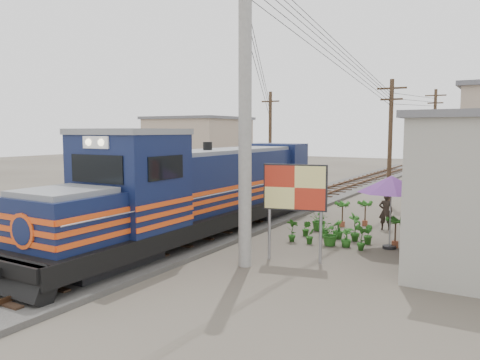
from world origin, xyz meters
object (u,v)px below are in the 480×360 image
Objects in this scene: market_umbrella at (391,185)px; vendor at (386,211)px; locomotive at (199,192)px; billboard at (295,190)px.

market_umbrella reaches higher than vendor.
billboard is (4.61, -1.26, 0.52)m from locomotive.
locomotive is 7.15m from market_umbrella.
billboard is at bearing 61.49° from vendor.
market_umbrella is 1.96× the size of vendor.
market_umbrella is at bearing 15.94° from locomotive.
locomotive is 10.56× the size of vendor.
billboard is at bearing -124.94° from market_umbrella.
locomotive is at bearing 151.31° from billboard.
market_umbrella is at bearing 41.66° from billboard.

